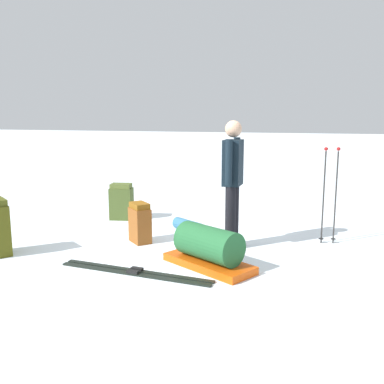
{
  "coord_description": "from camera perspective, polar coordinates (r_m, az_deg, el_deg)",
  "views": [
    {
      "loc": [
        -1.84,
        5.63,
        1.76
      ],
      "look_at": [
        0.0,
        0.0,
        0.7
      ],
      "focal_mm": 40.04,
      "sensor_mm": 36.0,
      "label": 1
    }
  ],
  "objects": [
    {
      "name": "sleeping_mat_rolled",
      "position": [
        6.61,
        -0.55,
        -4.51
      ],
      "size": [
        0.56,
        0.44,
        0.18
      ],
      "primitive_type": "cylinder",
      "rotation": [
        0.0,
        1.57,
        2.59
      ],
      "color": "teal",
      "rests_on": "ground_plane"
    },
    {
      "name": "ski_poles_planted_near",
      "position": [
        6.17,
        17.9,
        0.16
      ],
      "size": [
        0.23,
        0.12,
        1.34
      ],
      "color": "#282625",
      "rests_on": "ground_plane"
    },
    {
      "name": "gear_sled",
      "position": [
        5.05,
        2.25,
        -7.55
      ],
      "size": [
        1.21,
        0.93,
        0.49
      ],
      "color": "#DF4F0C",
      "rests_on": "ground_plane"
    },
    {
      "name": "ski_pair_near",
      "position": [
        4.97,
        -7.61,
        -10.54
      ],
      "size": [
        1.87,
        0.28,
        0.05
      ],
      "color": "black",
      "rests_on": "ground_plane"
    },
    {
      "name": "backpack_small_spare",
      "position": [
        7.44,
        -9.38,
        -1.3
      ],
      "size": [
        0.42,
        0.33,
        0.62
      ],
      "color": "#3F4F22",
      "rests_on": "ground_plane"
    },
    {
      "name": "backpack_large_dark",
      "position": [
        6.05,
        -6.96,
        -4.13
      ],
      "size": [
        0.4,
        0.39,
        0.57
      ],
      "color": "brown",
      "rests_on": "ground_plane"
    },
    {
      "name": "skier_standing",
      "position": [
        5.69,
        5.44,
        1.95
      ],
      "size": [
        0.22,
        0.57,
        1.7
      ],
      "color": "black",
      "rests_on": "ground_plane"
    },
    {
      "name": "ground_plane",
      "position": [
        6.18,
        -0.0,
        -6.4
      ],
      "size": [
        80.0,
        80.0,
        0.0
      ],
      "primitive_type": "plane",
      "color": "white"
    }
  ]
}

